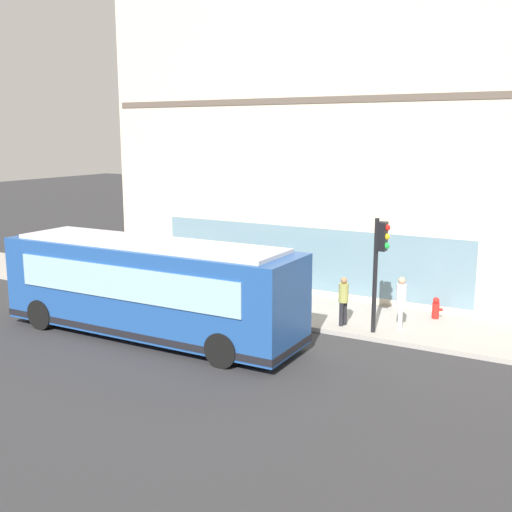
{
  "coord_description": "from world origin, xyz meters",
  "views": [
    {
      "loc": [
        -15.12,
        -9.87,
        6.35
      ],
      "look_at": [
        3.26,
        0.48,
        2.15
      ],
      "focal_mm": 43.58,
      "sensor_mm": 36.0,
      "label": 1
    }
  ],
  "objects": [
    {
      "name": "fire_hydrant",
      "position": [
        5.57,
        -5.23,
        0.51
      ],
      "size": [
        0.35,
        0.35,
        0.74
      ],
      "color": "red",
      "rests_on": "sidewalk_curb"
    },
    {
      "name": "pedestrian_by_light_pole",
      "position": [
        3.74,
        -4.54,
        1.15
      ],
      "size": [
        0.32,
        0.32,
        1.73
      ],
      "color": "silver",
      "rests_on": "sidewalk_curb"
    },
    {
      "name": "pedestrian_near_hydrant",
      "position": [
        4.29,
        4.87,
        1.16
      ],
      "size": [
        0.32,
        0.32,
        1.74
      ],
      "color": "silver",
      "rests_on": "sidewalk_curb"
    },
    {
      "name": "building_corner",
      "position": [
        10.23,
        0.0,
        6.83
      ],
      "size": [
        7.95,
        18.13,
        13.68
      ],
      "color": "beige",
      "rests_on": "ground"
    },
    {
      "name": "traffic_light_near_corner",
      "position": [
        3.11,
        -3.99,
        2.69
      ],
      "size": [
        0.32,
        0.49,
        3.64
      ],
      "color": "black",
      "rests_on": "sidewalk_curb"
    },
    {
      "name": "newspaper_vending_box",
      "position": [
        3.94,
        -0.59,
        0.6
      ],
      "size": [
        0.44,
        0.42,
        0.9
      ],
      "color": "#197233",
      "rests_on": "sidewalk_curb"
    },
    {
      "name": "pedestrian_walking_along_curb",
      "position": [
        3.29,
        -2.77,
        1.08
      ],
      "size": [
        0.32,
        0.32,
        1.62
      ],
      "color": "black",
      "rests_on": "sidewalk_curb"
    },
    {
      "name": "sidewalk_curb",
      "position": [
        4.44,
        0.0,
        0.07
      ],
      "size": [
        3.68,
        40.0,
        0.15
      ],
      "primitive_type": "cube",
      "color": "#9E9991",
      "rests_on": "ground"
    },
    {
      "name": "ground",
      "position": [
        0.0,
        0.0,
        0.0
      ],
      "size": [
        120.0,
        120.0,
        0.0
      ],
      "primitive_type": "plane",
      "color": "#2D2D30"
    },
    {
      "name": "city_bus_nearside",
      "position": [
        -0.33,
        2.32,
        1.55
      ],
      "size": [
        2.64,
        10.05,
        3.07
      ],
      "color": "#1E478C",
      "rests_on": "ground"
    }
  ]
}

